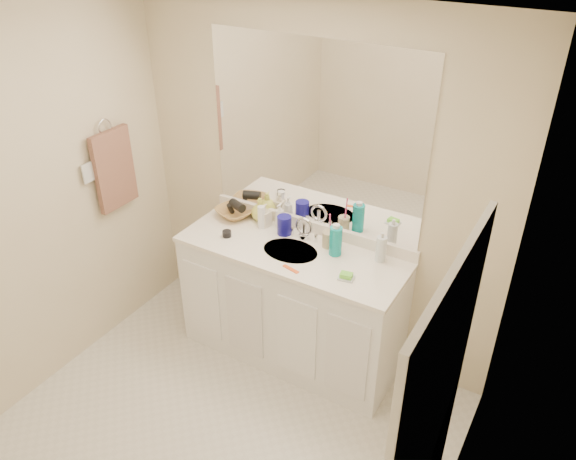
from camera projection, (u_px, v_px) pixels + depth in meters
The scene contains 29 objects.
floor at pixel (204, 455), 3.32m from camera, with size 2.60×2.60×0.00m, color silver.
ceiling at pixel (155, 35), 2.09m from camera, with size 2.60×2.60×0.02m, color white.
wall_back at pixel (313, 188), 3.66m from camera, with size 2.60×0.02×2.40m, color beige.
wall_left at pixel (12, 224), 3.27m from camera, with size 0.02×2.60×2.40m, color beige.
wall_right at pixel (451, 399), 2.14m from camera, with size 0.02×2.60×2.40m, color beige.
vanity_cabinet at pixel (292, 305), 3.86m from camera, with size 1.50×0.55×0.85m, color white.
countertop at pixel (292, 251), 3.63m from camera, with size 1.52×0.57×0.03m, color white.
backsplash at pixel (311, 226), 3.80m from camera, with size 1.52×0.03×0.08m, color white.
sink_basin at pixel (290, 252), 3.62m from camera, with size 0.37×0.37×0.02m, color beige.
faucet at pixel (304, 231), 3.71m from camera, with size 0.02×0.02×0.11m, color silver.
mirror at pixel (314, 137), 3.47m from camera, with size 1.48×0.01×1.20m, color white.
blue_mug at pixel (284, 225), 3.76m from camera, with size 0.10×0.10×0.13m, color navy.
tan_cup at pixel (328, 239), 3.63m from camera, with size 0.08×0.08×0.11m, color tan.
toothbrush at pixel (330, 227), 3.57m from camera, with size 0.01×0.01×0.20m, color #FF4384.
mouthwash_bottle at pixel (336, 241), 3.53m from camera, with size 0.08×0.08×0.19m, color #0D989D.
clear_pump_bottle at pixel (381, 249), 3.47m from camera, with size 0.06×0.06×0.17m, color silver.
soap_dish at pixel (346, 278), 3.34m from camera, with size 0.09×0.07×0.01m, color silver.
green_soap at pixel (346, 275), 3.33m from camera, with size 0.07×0.05×0.03m, color #6FE337.
orange_comb at pixel (291, 269), 3.43m from camera, with size 0.12×0.02×0.00m, color #F15519.
dark_jar at pixel (227, 234), 3.75m from camera, with size 0.06×0.06×0.04m, color black.
extra_white_bottle at pixel (261, 217), 3.82m from camera, with size 0.05×0.05×0.16m, color white.
soap_bottle_white at pixel (280, 215), 3.83m from camera, with size 0.07×0.07×0.17m, color white.
soap_bottle_cream at pixel (265, 215), 3.84m from camera, with size 0.07×0.07×0.16m, color beige.
soap_bottle_yellow at pixel (260, 209), 3.91m from camera, with size 0.13×0.13×0.17m, color #E0E659.
wicker_basket at pixel (235, 212), 3.98m from camera, with size 0.26×0.26×0.06m, color #A97C44.
hair_dryer at pixel (237, 206), 3.94m from camera, with size 0.06×0.06×0.13m, color black.
towel_ring at pixel (105, 127), 3.65m from camera, with size 0.11×0.11×0.01m, color silver.
hand_towel at pixel (114, 169), 3.80m from camera, with size 0.04×0.32×0.55m, color brown.
switch_plate at pixel (88, 173), 3.63m from camera, with size 0.01×0.09×0.13m, color silver.
Camera 1 is at (1.53, -1.61, 2.85)m, focal length 35.00 mm.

